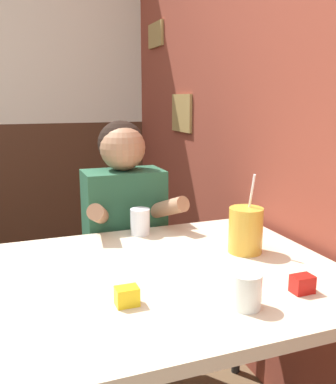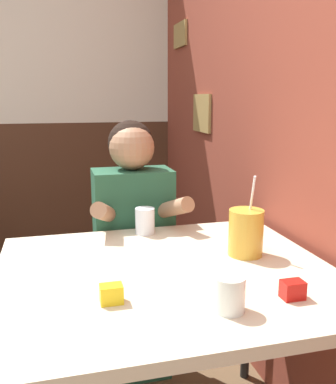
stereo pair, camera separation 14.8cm
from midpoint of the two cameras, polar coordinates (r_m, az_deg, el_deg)
name	(u,v)px [view 2 (the right image)]	position (r m, az deg, el deg)	size (l,w,h in m)	color
brick_wall_right	(231,85)	(2.33, 10.28, 13.89)	(0.08, 4.39, 2.70)	brown
main_table	(167,289)	(1.39, 3.05, -12.82)	(1.05, 0.92, 0.76)	beige
person_seated	(134,249)	(1.93, -2.42, -7.63)	(0.42, 0.40, 1.19)	#235138
cocktail_pitcher	(246,232)	(1.50, 13.15, -5.32)	(0.12, 0.12, 0.28)	gold
glass_near_pitcher	(145,221)	(1.70, -0.60, -3.90)	(0.08, 0.08, 0.10)	silver
glass_center	(229,294)	(1.13, 12.04, -13.21)	(0.08, 0.08, 0.09)	silver
condiment_ketchup	(292,289)	(1.25, 19.55, -12.17)	(0.06, 0.04, 0.05)	#B7140F
condiment_mustard	(111,294)	(1.15, -3.85, -13.49)	(0.06, 0.04, 0.05)	yellow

